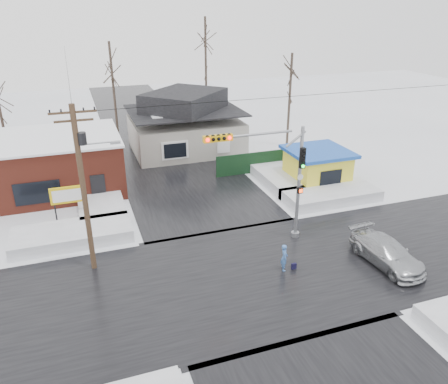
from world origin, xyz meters
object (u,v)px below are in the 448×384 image
object	(u,v)px
traffic_signal	(276,171)
utility_pole	(84,181)
marquee_sign	(68,196)
pedestrian	(284,258)
kiosk	(317,167)
car	(387,253)

from	to	relation	value
traffic_signal	utility_pole	xyz separation A→B (m)	(-10.36, 0.53, 0.57)
marquee_sign	pedestrian	distance (m)	14.40
traffic_signal	pedestrian	size ratio (longest dim) A/B	4.56
utility_pole	kiosk	xyz separation A→B (m)	(17.43, 6.49, -3.65)
kiosk	pedestrian	xyz separation A→B (m)	(-7.81, -10.08, -0.70)
marquee_sign	pedestrian	size ratio (longest dim) A/B	1.66
pedestrian	car	distance (m)	5.75
utility_pole	pedestrian	bearing A→B (deg)	-20.44
marquee_sign	car	bearing A→B (deg)	-33.73
utility_pole	car	world-z (taller)	utility_pole
utility_pole	car	distance (m)	16.58
traffic_signal	kiosk	xyz separation A→B (m)	(7.07, 7.03, -3.08)
kiosk	pedestrian	size ratio (longest dim) A/B	3.00
marquee_sign	pedestrian	bearing A→B (deg)	-41.86
utility_pole	pedestrian	size ratio (longest dim) A/B	5.86
traffic_signal	kiosk	bearing A→B (deg)	44.84
kiosk	marquee_sign	bearing A→B (deg)	-178.45
utility_pole	marquee_sign	xyz separation A→B (m)	(-1.07, 5.99, -3.19)
traffic_signal	car	bearing A→B (deg)	-41.84
marquee_sign	car	size ratio (longest dim) A/B	0.53
marquee_sign	kiosk	distance (m)	18.51
utility_pole	car	size ratio (longest dim) A/B	1.88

